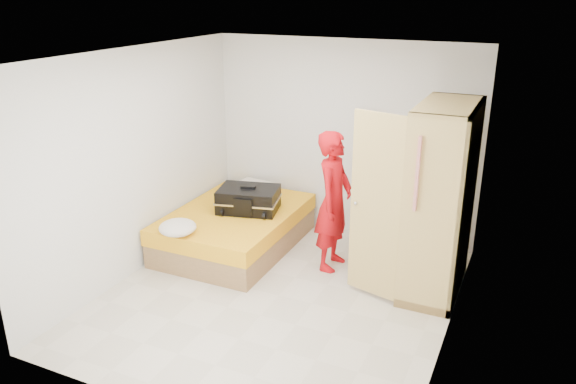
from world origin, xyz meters
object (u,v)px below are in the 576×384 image
at_px(person, 334,201).
at_px(suitcase, 248,199).
at_px(bed, 236,228).
at_px(round_cushion, 178,227).
at_px(wardrobe, 435,205).

bearing_deg(person, suitcase, 86.83).
relative_size(bed, round_cushion, 4.66).
bearing_deg(bed, wardrobe, -0.81).
relative_size(wardrobe, round_cushion, 4.84).
distance_m(person, suitcase, 1.20).
relative_size(person, suitcase, 1.94).
xyz_separation_m(bed, suitcase, (0.15, 0.09, 0.40)).
distance_m(bed, wardrobe, 2.61).
xyz_separation_m(person, suitcase, (-1.18, 0.08, -0.19)).
xyz_separation_m(bed, wardrobe, (2.50, -0.04, 0.75)).
height_order(wardrobe, person, wardrobe).
xyz_separation_m(wardrobe, round_cushion, (-2.75, -0.86, -0.42)).
relative_size(bed, suitcase, 2.33).
relative_size(wardrobe, person, 1.25).
bearing_deg(bed, person, 0.82).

